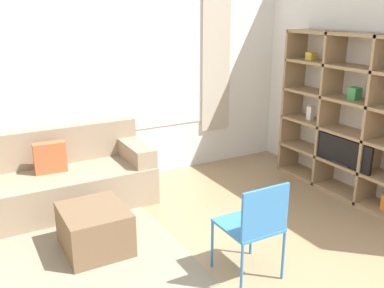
% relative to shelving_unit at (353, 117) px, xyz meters
% --- Properties ---
extents(wall_back, '(6.38, 0.11, 2.70)m').
position_rel_shelving_unit_xyz_m(wall_back, '(-2.44, 1.74, 0.41)').
color(wall_back, white).
rests_on(wall_back, ground_plane).
extents(wall_right, '(0.07, 4.41, 2.70)m').
position_rel_shelving_unit_xyz_m(wall_right, '(0.19, 0.11, 0.41)').
color(wall_right, white).
rests_on(wall_right, ground_plane).
extents(area_rug, '(2.66, 1.97, 0.01)m').
position_rel_shelving_unit_xyz_m(area_rug, '(-3.69, 0.15, -0.94)').
color(area_rug, gray).
rests_on(area_rug, ground_plane).
extents(shelving_unit, '(0.37, 2.02, 1.90)m').
position_rel_shelving_unit_xyz_m(shelving_unit, '(0.00, 0.00, 0.00)').
color(shelving_unit, silver).
rests_on(shelving_unit, ground_plane).
extents(couch_main, '(2.19, 0.85, 0.86)m').
position_rel_shelving_unit_xyz_m(couch_main, '(-3.23, 1.28, -0.63)').
color(couch_main, gray).
rests_on(couch_main, ground_plane).
extents(ottoman, '(0.57, 0.65, 0.42)m').
position_rel_shelving_unit_xyz_m(ottoman, '(-3.08, 0.19, -0.73)').
color(ottoman, brown).
rests_on(ottoman, ground_plane).
extents(folding_chair, '(0.44, 0.46, 0.86)m').
position_rel_shelving_unit_xyz_m(folding_chair, '(-2.07, -0.88, -0.43)').
color(folding_chair, '#3375B7').
rests_on(folding_chair, ground_plane).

